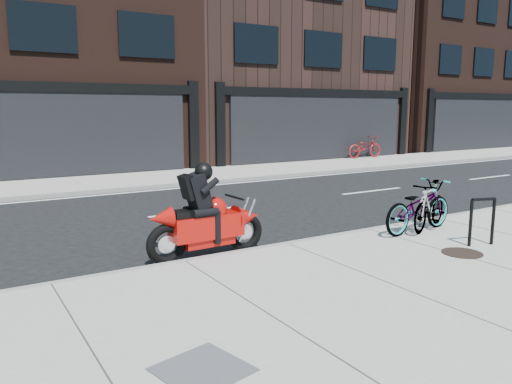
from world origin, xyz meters
TOP-DOWN VIEW (x-y plane):
  - ground at (0.00, 0.00)m, footprint 120.00×120.00m
  - sidewalk_near at (0.00, -5.00)m, footprint 60.00×6.00m
  - sidewalk_far at (0.00, 7.75)m, footprint 60.00×3.50m
  - building_mideast at (10.00, 14.50)m, footprint 12.00×10.00m
  - building_east at (22.00, 14.50)m, footprint 10.00×10.00m
  - bike_rack at (2.83, -3.86)m, footprint 0.49×0.20m
  - bicycle_front at (2.66, -2.60)m, footprint 1.95×0.81m
  - bicycle_rear at (3.00, -2.60)m, footprint 1.68×1.00m
  - motorcycle at (-1.32, -1.60)m, footprint 2.20×0.48m
  - bicycle_far at (12.37, 9.00)m, footprint 2.04×0.76m
  - manhole_cover at (2.11, -4.02)m, footprint 0.77×0.77m
  - utility_grate at (-3.22, -5.16)m, footprint 0.90×0.90m

SIDE VIEW (x-z plane):
  - ground at x=0.00m, z-range 0.00..0.00m
  - sidewalk_near at x=0.00m, z-range 0.00..0.13m
  - sidewalk_far at x=0.00m, z-range 0.00..0.13m
  - manhole_cover at x=2.11m, z-range 0.13..0.15m
  - utility_grate at x=-3.22m, z-range 0.13..0.15m
  - bicycle_rear at x=3.00m, z-range 0.13..1.11m
  - bicycle_front at x=2.66m, z-range 0.13..1.13m
  - bike_rack at x=2.83m, z-range 0.20..1.06m
  - bicycle_far at x=12.37m, z-range 0.13..1.20m
  - motorcycle at x=-1.32m, z-range -0.15..1.49m
  - building_mideast at x=10.00m, z-range 0.00..12.50m
  - building_east at x=22.00m, z-range 0.00..13.00m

